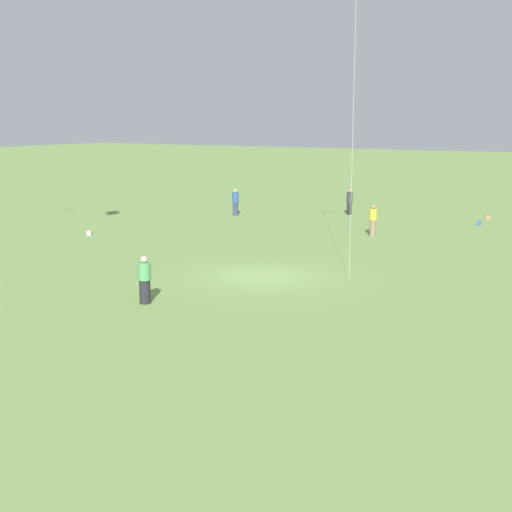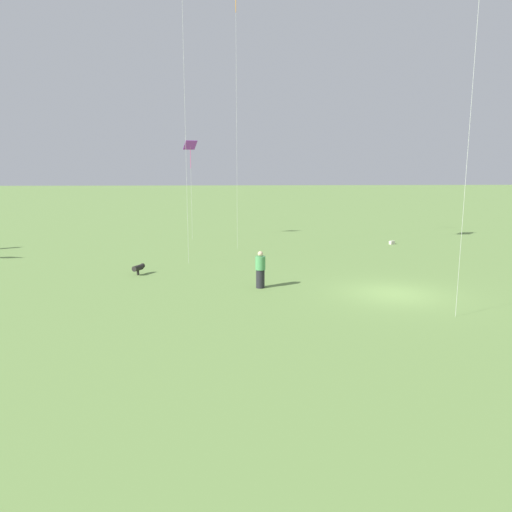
% 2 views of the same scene
% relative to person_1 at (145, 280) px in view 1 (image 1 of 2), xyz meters
% --- Properties ---
extents(ground_plane, '(240.00, 240.00, 0.00)m').
position_rel_person_1_xyz_m(ground_plane, '(-5.93, 1.41, -0.85)').
color(ground_plane, '#6B8E47').
extents(person_1, '(0.60, 0.60, 1.74)m').
position_rel_person_1_xyz_m(person_1, '(0.00, 0.00, 0.00)').
color(person_1, '#232328').
rests_on(person_1, ground_plane).
extents(person_2, '(0.56, 0.56, 1.81)m').
position_rel_person_1_xyz_m(person_2, '(-21.62, -9.84, 0.04)').
color(person_2, '#333D5B').
rests_on(person_2, ground_plane).
extents(person_4, '(0.58, 0.58, 1.79)m').
position_rel_person_1_xyz_m(person_4, '(-18.20, 1.50, 0.04)').
color(person_4, '#847056').
rests_on(person_4, ground_plane).
extents(person_5, '(0.54, 0.54, 1.76)m').
position_rel_person_1_xyz_m(person_5, '(-25.96, -3.29, 0.02)').
color(person_5, '#232328').
rests_on(person_5, ground_plane).
extents(picnic_bag_0, '(0.44, 0.39, 0.24)m').
position_rel_person_1_xyz_m(picnic_bag_0, '(-10.25, -12.49, -0.73)').
color(picnic_bag_0, beige).
rests_on(picnic_bag_0, ground_plane).
extents(picnic_bag_1, '(0.44, 0.38, 0.27)m').
position_rel_person_1_xyz_m(picnic_bag_1, '(-28.45, 5.47, -0.71)').
color(picnic_bag_1, '#A58459').
rests_on(picnic_bag_1, ground_plane).
extents(picnic_bag_2, '(0.22, 0.30, 0.26)m').
position_rel_person_1_xyz_m(picnic_bag_2, '(-25.50, 5.67, -0.72)').
color(picnic_bag_2, '#33518C').
rests_on(picnic_bag_2, ground_plane).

